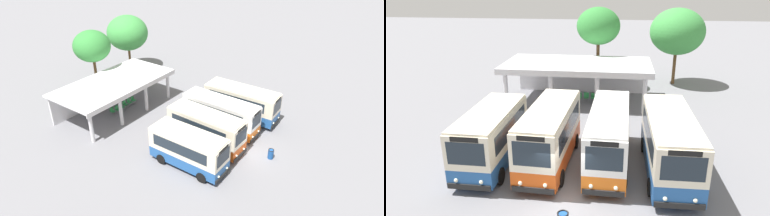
{
  "view_description": "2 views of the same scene",
  "coord_description": "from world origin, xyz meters",
  "views": [
    {
      "loc": [
        -22.56,
        -9.37,
        17.69
      ],
      "look_at": [
        0.87,
        6.99,
        1.94
      ],
      "focal_mm": 31.16,
      "sensor_mm": 36.0,
      "label": 1
    },
    {
      "loc": [
        2.32,
        -13.37,
        9.67
      ],
      "look_at": [
        -0.25,
        7.65,
        2.1
      ],
      "focal_mm": 32.45,
      "sensor_mm": 36.0,
      "label": 2
    }
  ],
  "objects": [
    {
      "name": "waiting_chair_fourth_seat",
      "position": [
        -0.44,
        15.05,
        0.52
      ],
      "size": [
        0.44,
        0.44,
        0.86
      ],
      "color": "slate",
      "rests_on": "ground"
    },
    {
      "name": "ground_plane",
      "position": [
        0.0,
        0.0,
        0.0
      ],
      "size": [
        180.0,
        180.0,
        0.0
      ],
      "primitive_type": "plane",
      "color": "slate"
    },
    {
      "name": "city_bus_middle_cream",
      "position": [
        1.88,
        4.33,
        1.79
      ],
      "size": [
        2.34,
        7.77,
        3.24
      ],
      "color": "black",
      "rests_on": "ground"
    },
    {
      "name": "waiting_chair_far_end_seat",
      "position": [
        0.8,
        15.01,
        0.52
      ],
      "size": [
        0.44,
        0.44,
        0.86
      ],
      "color": "slate",
      "rests_on": "ground"
    },
    {
      "name": "city_bus_second_in_row",
      "position": [
        -1.35,
        3.94,
        1.87
      ],
      "size": [
        2.55,
        7.34,
        3.39
      ],
      "color": "black",
      "rests_on": "ground"
    },
    {
      "name": "waiting_chair_fifth_seat",
      "position": [
        0.18,
        15.03,
        0.52
      ],
      "size": [
        0.44,
        0.44,
        0.86
      ],
      "color": "slate",
      "rests_on": "ground"
    },
    {
      "name": "city_bus_fourth_amber",
      "position": [
        5.11,
        3.75,
        1.82
      ],
      "size": [
        2.56,
        7.76,
        3.29
      ],
      "color": "black",
      "rests_on": "ground"
    },
    {
      "name": "waiting_chair_middle_seat",
      "position": [
        -1.06,
        14.93,
        0.52
      ],
      "size": [
        0.44,
        0.44,
        0.86
      ],
      "color": "slate",
      "rests_on": "ground"
    },
    {
      "name": "waiting_chair_second_from_end",
      "position": [
        -1.68,
        14.93,
        0.52
      ],
      "size": [
        0.44,
        0.44,
        0.86
      ],
      "color": "slate",
      "rests_on": "ground"
    },
    {
      "name": "waiting_chair_end_by_column",
      "position": [
        -2.3,
        15.02,
        0.52
      ],
      "size": [
        0.44,
        0.44,
        0.86
      ],
      "color": "slate",
      "rests_on": "ground"
    },
    {
      "name": "city_bus_nearest_orange",
      "position": [
        -4.58,
        3.52,
        1.78
      ],
      "size": [
        2.42,
        6.67,
        3.22
      ],
      "color": "black",
      "rests_on": "ground"
    },
    {
      "name": "roadside_tree_behind_canopy",
      "position": [
        0.18,
        20.01,
        5.94
      ],
      "size": [
        4.12,
        4.12,
        7.71
      ],
      "color": "brown",
      "rests_on": "ground"
    },
    {
      "name": "terminal_canopy",
      "position": [
        -1.24,
        16.09,
        2.68
      ],
      "size": [
        12.43,
        6.4,
        3.4
      ],
      "color": "silver",
      "rests_on": "ground"
    },
    {
      "name": "roadside_tree_east_of_canopy",
      "position": [
        7.82,
        22.17,
        5.28
      ],
      "size": [
        5.35,
        5.35,
        7.56
      ],
      "color": "brown",
      "rests_on": "ground"
    }
  ]
}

